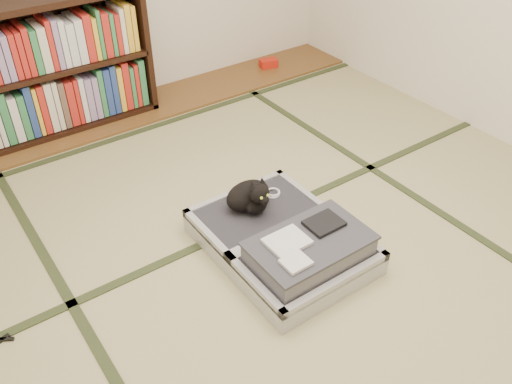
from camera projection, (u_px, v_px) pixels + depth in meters
floor at (287, 267)px, 2.80m from camera, size 4.50×4.50×0.00m
wood_strip at (125, 113)px, 4.10m from camera, size 4.00×0.50×0.02m
red_item at (268, 63)px, 4.73m from camera, size 0.17×0.12×0.07m
tatami_borders at (234, 217)px, 3.12m from camera, size 4.00×4.50×0.01m
bookcase at (44, 71)px, 3.65m from camera, size 1.46×0.33×0.94m
suitcase at (286, 242)px, 2.81m from camera, size 0.67×0.90×0.26m
cat at (251, 196)px, 2.92m from camera, size 0.30×0.30×0.24m
cable_coil at (273, 193)px, 3.08m from camera, size 0.09×0.09×0.02m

